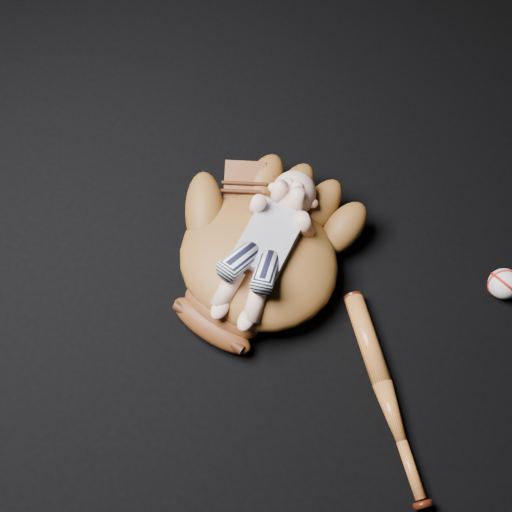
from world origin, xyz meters
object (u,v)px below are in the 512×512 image
baseball_glove (258,256)px  baseball (504,284)px  newborn_baby (264,248)px  baseball_bat (386,395)px

baseball_glove → baseball: (0.49, 0.19, -0.04)m
baseball_glove → newborn_baby: newborn_baby is taller
newborn_baby → baseball_bat: size_ratio=0.83×
baseball_bat → baseball_glove: bearing=158.1°
baseball → newborn_baby: bearing=-157.6°
baseball_glove → newborn_baby: 0.05m
baseball_glove → baseball_bat: size_ratio=1.12×
baseball_glove → baseball_bat: 0.38m
newborn_baby → baseball_glove: bearing=163.9°
newborn_baby → baseball: newborn_baby is taller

